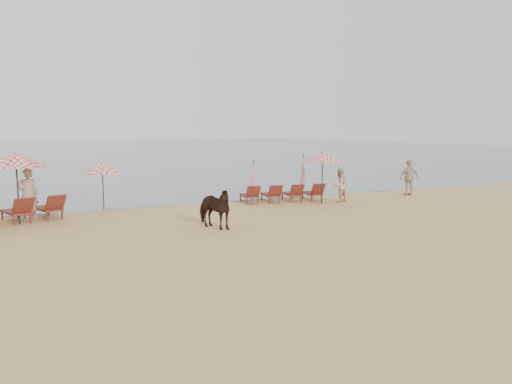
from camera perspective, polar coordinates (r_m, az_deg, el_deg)
ground at (r=14.63m, az=8.70°, el=-6.50°), size 120.00×120.00×0.00m
sea at (r=92.08m, az=-21.05°, el=4.61°), size 160.00×140.00×0.06m
lounger_cluster_left at (r=20.24m, az=-27.13°, el=-2.06°), size 4.57×3.01×0.67m
lounger_cluster_right at (r=23.65m, az=3.06°, el=-0.14°), size 4.03×2.26×0.60m
umbrella_open_left_a at (r=19.86m, az=-25.74°, el=3.33°), size 2.30×2.30×2.61m
umbrella_open_left_b at (r=22.24m, az=-17.16°, el=2.74°), size 1.66×1.69×2.12m
umbrella_open_right at (r=23.07m, az=7.61°, el=3.96°), size 1.97×1.97×2.40m
umbrella_closed_left at (r=23.76m, az=-0.29°, el=1.89°), size 0.24×0.24×2.01m
umbrella_closed_right at (r=24.58m, az=5.39°, el=2.44°), size 0.28×0.28×2.30m
cow at (r=17.36m, az=-4.91°, el=-1.84°), size 1.38×1.88×1.45m
beachgoer_left at (r=20.73m, az=-24.60°, el=-0.25°), size 0.77×0.55×1.98m
beachgoer_right_a at (r=24.01m, az=9.53°, el=0.79°), size 0.92×0.80×1.60m
beachgoer_right_b at (r=27.06m, az=17.11°, el=1.57°), size 1.15×0.63×1.87m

